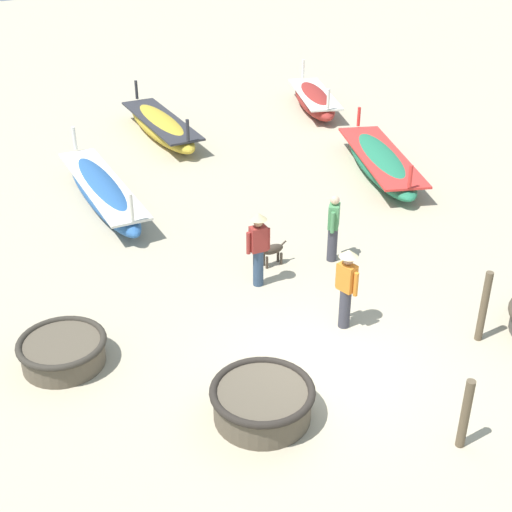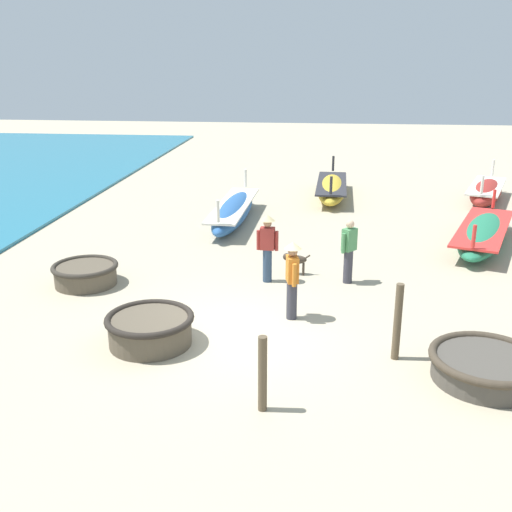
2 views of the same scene
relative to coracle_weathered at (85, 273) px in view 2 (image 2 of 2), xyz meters
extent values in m
plane|color=tan|center=(4.01, -2.16, -0.28)|extent=(80.00, 80.00, 0.00)
cylinder|color=brown|center=(0.00, 0.00, -0.05)|extent=(1.46, 1.46, 0.46)
torus|color=#332D26|center=(0.00, 0.00, 0.18)|extent=(1.57, 1.57, 0.12)
cylinder|color=brown|center=(2.41, -2.89, -0.02)|extent=(1.56, 1.56, 0.53)
torus|color=#28231E|center=(2.41, -2.89, 0.25)|extent=(1.69, 1.69, 0.12)
cylinder|color=#4C473F|center=(8.41, -3.58, -0.08)|extent=(1.78, 1.78, 0.41)
torus|color=#42382B|center=(8.41, -3.58, 0.13)|extent=(1.92, 1.92, 0.14)
ellipsoid|color=#285693|center=(2.70, 6.05, 0.08)|extent=(1.12, 5.49, 0.72)
cube|color=silver|center=(2.70, 6.05, 0.31)|extent=(1.15, 5.05, 0.06)
cylinder|color=silver|center=(2.77, 8.56, 0.72)|extent=(0.10, 0.10, 0.65)
cylinder|color=silver|center=(2.62, 3.54, 0.72)|extent=(0.10, 0.10, 0.65)
ellipsoid|color=maroon|center=(11.74, 10.09, 0.08)|extent=(2.39, 4.27, 0.72)
cube|color=silver|center=(11.74, 10.09, 0.30)|extent=(2.32, 3.97, 0.06)
cylinder|color=silver|center=(12.38, 11.89, 0.71)|extent=(0.10, 0.10, 0.64)
cylinder|color=silver|center=(11.10, 8.29, 0.71)|extent=(0.10, 0.10, 0.64)
ellipsoid|color=#237551|center=(10.24, 4.32, 0.04)|extent=(2.89, 5.23, 0.65)
cube|color=red|center=(10.24, 4.32, 0.25)|extent=(2.80, 4.87, 0.06)
cylinder|color=red|center=(11.06, 6.54, 0.62)|extent=(0.10, 0.10, 0.59)
cylinder|color=red|center=(9.43, 2.10, 0.62)|extent=(0.10, 0.10, 0.59)
ellipsoid|color=gold|center=(5.94, 10.07, 0.07)|extent=(1.21, 5.00, 0.69)
cube|color=#2D2D33|center=(5.94, 10.07, 0.29)|extent=(1.24, 4.61, 0.06)
cylinder|color=#2D2D33|center=(6.01, 12.36, 0.67)|extent=(0.10, 0.10, 0.63)
cylinder|color=#2D2D33|center=(5.88, 7.79, 0.67)|extent=(0.10, 0.10, 0.63)
cylinder|color=#383842|center=(5.02, -1.43, 0.13)|extent=(0.22, 0.22, 0.82)
cube|color=orange|center=(5.02, -1.43, 0.81)|extent=(0.29, 0.38, 0.54)
sphere|color=#A37556|center=(5.02, -1.43, 1.19)|extent=(0.20, 0.20, 0.20)
cylinder|color=orange|center=(4.97, -1.21, 0.76)|extent=(0.09, 0.09, 0.48)
cylinder|color=orange|center=(5.07, -1.64, 0.76)|extent=(0.09, 0.09, 0.48)
cone|color=#D1BC84|center=(5.02, -1.43, 1.32)|extent=(0.36, 0.36, 0.14)
cylinder|color=#383842|center=(6.25, 0.82, 0.13)|extent=(0.22, 0.22, 0.82)
cube|color=#4C8E56|center=(6.25, 0.82, 0.81)|extent=(0.39, 0.40, 0.54)
sphere|color=#DBB28E|center=(6.25, 0.82, 1.19)|extent=(0.20, 0.20, 0.20)
cylinder|color=#4C8E56|center=(6.40, 0.99, 0.76)|extent=(0.09, 0.09, 0.48)
cylinder|color=#4C8E56|center=(6.11, 0.66, 0.76)|extent=(0.09, 0.09, 0.48)
cylinder|color=#2D425B|center=(4.31, 0.69, 0.13)|extent=(0.22, 0.22, 0.82)
cube|color=maroon|center=(4.31, 0.69, 0.81)|extent=(0.35, 0.24, 0.54)
sphere|color=#A37556|center=(4.31, 0.69, 1.19)|extent=(0.20, 0.20, 0.20)
cylinder|color=maroon|center=(4.53, 0.68, 0.76)|extent=(0.09, 0.09, 0.48)
cylinder|color=maroon|center=(4.09, 0.71, 0.76)|extent=(0.09, 0.09, 0.48)
cone|color=#D1BC84|center=(4.31, 0.69, 1.32)|extent=(0.36, 0.36, 0.14)
ellipsoid|color=#3D3328|center=(4.99, 1.27, 0.11)|extent=(0.52, 0.20, 0.22)
sphere|color=#3D3328|center=(4.74, 1.27, 0.17)|extent=(0.18, 0.18, 0.18)
cylinder|color=#3D3328|center=(5.23, 1.27, 0.17)|extent=(0.20, 0.04, 0.16)
cylinder|color=#3D3328|center=(4.81, 1.20, -0.14)|extent=(0.06, 0.06, 0.28)
cylinder|color=#3D3328|center=(4.81, 1.34, -0.14)|extent=(0.06, 0.06, 0.28)
cylinder|color=#3D3328|center=(5.17, 1.20, -0.14)|extent=(0.06, 0.06, 0.28)
cylinder|color=#3D3328|center=(5.17, 1.34, -0.14)|extent=(0.06, 0.06, 0.28)
cylinder|color=brown|center=(6.98, -2.98, 0.44)|extent=(0.14, 0.14, 1.45)
cylinder|color=brown|center=(4.76, -4.90, 0.34)|extent=(0.14, 0.14, 1.25)
camera|label=1|loc=(-1.86, -10.50, 7.59)|focal=50.00mm
camera|label=2|loc=(5.55, -12.92, 4.91)|focal=42.00mm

